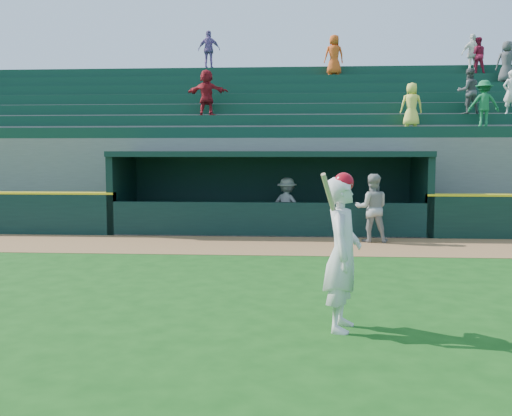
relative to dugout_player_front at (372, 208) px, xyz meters
name	(u,v)px	position (x,y,z in m)	size (l,w,h in m)	color
ground	(250,290)	(-2.87, -5.69, -0.93)	(120.00, 120.00, 0.00)	#144711
warning_track	(264,245)	(-2.87, -0.79, -0.92)	(40.00, 3.00, 0.01)	olive
dugout_player_front	(372,208)	(0.00, 0.00, 0.00)	(0.90, 0.70, 1.85)	#9D9D98
dugout_player_inside	(287,205)	(-2.32, 1.77, -0.09)	(1.08, 0.62, 1.67)	gray
dugout	(270,187)	(-2.87, 2.31, 0.43)	(9.40, 2.80, 2.46)	slate
stands	(275,153)	(-2.84, 6.88, 1.48)	(34.50, 6.25, 7.55)	slate
batter_at_plate	(343,252)	(-1.44, -7.84, 0.14)	(0.65, 0.87, 2.16)	silver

